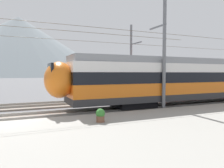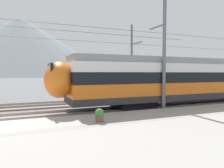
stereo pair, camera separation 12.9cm
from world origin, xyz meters
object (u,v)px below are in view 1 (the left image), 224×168
Objects in this scene: train_near_platform at (205,79)px; potted_plant_by_shelter at (100,115)px; catenary_mast_far_side at (132,60)px; catenary_mast_mid at (163,49)px.

train_near_platform reaches higher than potted_plant_by_shelter.
potted_plant_by_shelter is (-7.33, -10.22, -3.33)m from catenary_mast_far_side.
catenary_mast_mid is at bearing -165.03° from train_near_platform.
train_near_platform is at bearing -60.38° from catenary_mast_far_side.
catenary_mast_mid is 1.00× the size of catenary_mast_far_side.
potted_plant_by_shelter is at bearing -156.27° from catenary_mast_mid.
catenary_mast_far_side is 13.01m from potted_plant_by_shelter.
catenary_mast_far_side is (1.87, 7.82, -0.32)m from catenary_mast_mid.
catenary_mast_mid is at bearing 23.73° from potted_plant_by_shelter.
catenary_mast_far_side is at bearing 119.62° from train_near_platform.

